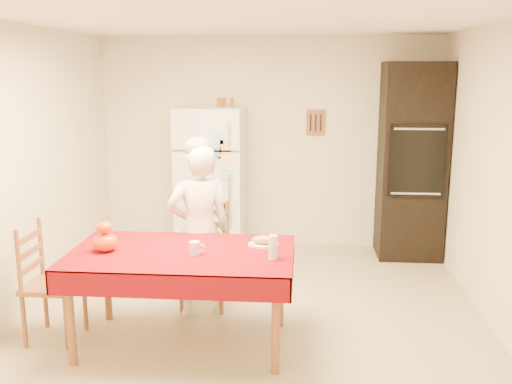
# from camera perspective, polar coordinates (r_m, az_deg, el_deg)

# --- Properties ---
(floor) EXTENTS (4.50, 4.50, 0.00)m
(floor) POSITION_cam_1_polar(r_m,az_deg,el_deg) (5.03, -0.35, -12.74)
(floor) COLOR tan
(floor) RESTS_ON ground
(room_shell) EXTENTS (4.02, 4.52, 2.51)m
(room_shell) POSITION_cam_1_polar(r_m,az_deg,el_deg) (4.59, -0.37, 5.98)
(room_shell) COLOR beige
(room_shell) RESTS_ON ground
(refrigerator) EXTENTS (0.75, 0.74, 1.70)m
(refrigerator) POSITION_cam_1_polar(r_m,az_deg,el_deg) (6.63, -4.51, 1.13)
(refrigerator) COLOR white
(refrigerator) RESTS_ON floor
(oven_cabinet) EXTENTS (0.70, 0.62, 2.20)m
(oven_cabinet) POSITION_cam_1_polar(r_m,az_deg,el_deg) (6.66, 15.30, 2.97)
(oven_cabinet) COLOR black
(oven_cabinet) RESTS_ON floor
(dining_table) EXTENTS (1.70, 1.00, 0.76)m
(dining_table) POSITION_cam_1_polar(r_m,az_deg,el_deg) (4.42, -7.42, -6.74)
(dining_table) COLOR brown
(dining_table) RESTS_ON floor
(chair_far) EXTENTS (0.43, 0.41, 0.95)m
(chair_far) POSITION_cam_1_polar(r_m,az_deg,el_deg) (5.22, -5.04, -5.82)
(chair_far) COLOR brown
(chair_far) RESTS_ON floor
(chair_left) EXTENTS (0.41, 0.43, 0.95)m
(chair_left) POSITION_cam_1_polar(r_m,az_deg,el_deg) (4.84, -20.34, -8.05)
(chair_left) COLOR brown
(chair_left) RESTS_ON floor
(seated_woman) EXTENTS (0.64, 0.53, 1.51)m
(seated_woman) POSITION_cam_1_polar(r_m,az_deg,el_deg) (4.94, -5.68, -3.89)
(seated_woman) COLOR white
(seated_woman) RESTS_ON floor
(coffee_mug) EXTENTS (0.08, 0.08, 0.10)m
(coffee_mug) POSITION_cam_1_polar(r_m,az_deg,el_deg) (4.29, -6.16, -5.60)
(coffee_mug) COLOR silver
(coffee_mug) RESTS_ON dining_table
(pumpkin_lower) EXTENTS (0.19, 0.19, 0.14)m
(pumpkin_lower) POSITION_cam_1_polar(r_m,az_deg,el_deg) (4.49, -14.86, -4.86)
(pumpkin_lower) COLOR orange
(pumpkin_lower) RESTS_ON dining_table
(pumpkin_upper) EXTENTS (0.12, 0.12, 0.09)m
(pumpkin_upper) POSITION_cam_1_polar(r_m,az_deg,el_deg) (4.46, -14.94, -3.42)
(pumpkin_upper) COLOR #C85204
(pumpkin_upper) RESTS_ON pumpkin_lower
(wine_glass) EXTENTS (0.07, 0.07, 0.18)m
(wine_glass) POSITION_cam_1_polar(r_m,az_deg,el_deg) (4.17, 1.73, -5.53)
(wine_glass) COLOR white
(wine_glass) RESTS_ON dining_table
(bread_plate) EXTENTS (0.24, 0.24, 0.02)m
(bread_plate) POSITION_cam_1_polar(r_m,az_deg,el_deg) (4.48, 0.72, -5.30)
(bread_plate) COLOR white
(bread_plate) RESTS_ON dining_table
(bread_loaf) EXTENTS (0.18, 0.10, 0.06)m
(bread_loaf) POSITION_cam_1_polar(r_m,az_deg,el_deg) (4.47, 0.72, -4.80)
(bread_loaf) COLOR #A28350
(bread_loaf) RESTS_ON bread_plate
(spice_jar_left) EXTENTS (0.05, 0.05, 0.10)m
(spice_jar_left) POSITION_cam_1_polar(r_m,az_deg,el_deg) (6.55, -3.75, 8.95)
(spice_jar_left) COLOR #904F1A
(spice_jar_left) RESTS_ON refrigerator
(spice_jar_mid) EXTENTS (0.05, 0.05, 0.10)m
(spice_jar_mid) POSITION_cam_1_polar(r_m,az_deg,el_deg) (6.54, -3.25, 8.95)
(spice_jar_mid) COLOR brown
(spice_jar_mid) RESTS_ON refrigerator
(spice_jar_right) EXTENTS (0.05, 0.05, 0.10)m
(spice_jar_right) POSITION_cam_1_polar(r_m,az_deg,el_deg) (6.53, -2.44, 8.95)
(spice_jar_right) COLOR brown
(spice_jar_right) RESTS_ON refrigerator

